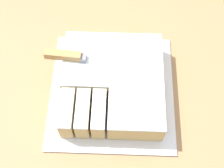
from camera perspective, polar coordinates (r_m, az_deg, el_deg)
ground_plane at (r=1.77m, az=0.48°, el=-14.60°), size 8.00×8.00×0.00m
countertop at (r=1.33m, az=0.63°, el=-9.93°), size 1.40×1.10×0.92m
cake_board at (r=0.90m, az=0.00°, el=-1.26°), size 0.35×0.37×0.01m
cake at (r=0.87m, az=0.23°, el=0.21°), size 0.28×0.30×0.08m
knife at (r=0.86m, az=-6.69°, el=4.95°), size 0.32×0.05×0.02m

